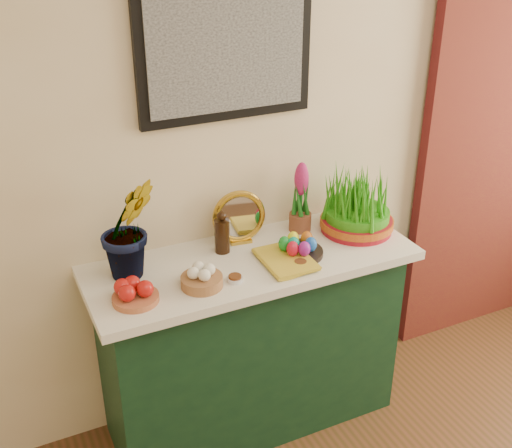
{
  "coord_description": "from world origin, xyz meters",
  "views": [
    {
      "loc": [
        -1.21,
        -0.12,
        2.24
      ],
      "look_at": [
        -0.22,
        1.95,
        1.07
      ],
      "focal_mm": 45.0,
      "sensor_mm": 36.0,
      "label": 1
    }
  ],
  "objects_px": {
    "mirror": "(239,218)",
    "wheatgrass_sabzeh": "(358,206)",
    "book": "(264,264)",
    "sideboard": "(251,346)",
    "hyacinth_green": "(128,212)"
  },
  "relations": [
    {
      "from": "sideboard",
      "to": "wheatgrass_sabzeh",
      "type": "bearing_deg",
      "value": 2.06
    },
    {
      "from": "hyacinth_green",
      "to": "wheatgrass_sabzeh",
      "type": "bearing_deg",
      "value": -7.71
    },
    {
      "from": "mirror",
      "to": "book",
      "type": "relative_size",
      "value": 0.93
    },
    {
      "from": "mirror",
      "to": "sideboard",
      "type": "bearing_deg",
      "value": -95.55
    },
    {
      "from": "hyacinth_green",
      "to": "book",
      "type": "distance_m",
      "value": 0.59
    },
    {
      "from": "mirror",
      "to": "wheatgrass_sabzeh",
      "type": "bearing_deg",
      "value": -14.31
    },
    {
      "from": "book",
      "to": "wheatgrass_sabzeh",
      "type": "height_order",
      "value": "wheatgrass_sabzeh"
    },
    {
      "from": "hyacinth_green",
      "to": "wheatgrass_sabzeh",
      "type": "distance_m",
      "value": 1.04
    },
    {
      "from": "sideboard",
      "to": "hyacinth_green",
      "type": "bearing_deg",
      "value": 170.81
    },
    {
      "from": "sideboard",
      "to": "hyacinth_green",
      "type": "height_order",
      "value": "hyacinth_green"
    },
    {
      "from": "hyacinth_green",
      "to": "wheatgrass_sabzeh",
      "type": "height_order",
      "value": "hyacinth_green"
    },
    {
      "from": "sideboard",
      "to": "hyacinth_green",
      "type": "xyz_separation_m",
      "value": [
        -0.48,
        0.08,
        0.74
      ]
    },
    {
      "from": "sideboard",
      "to": "wheatgrass_sabzeh",
      "type": "xyz_separation_m",
      "value": [
        0.54,
        0.02,
        0.58
      ]
    },
    {
      "from": "sideboard",
      "to": "mirror",
      "type": "xyz_separation_m",
      "value": [
        0.01,
        0.15,
        0.58
      ]
    },
    {
      "from": "book",
      "to": "sideboard",
      "type": "bearing_deg",
      "value": 98.07
    }
  ]
}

